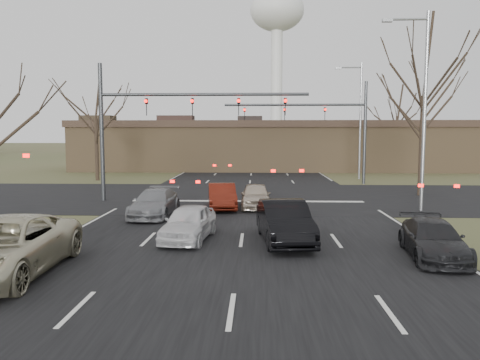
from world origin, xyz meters
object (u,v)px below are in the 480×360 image
object	(u,v)px
car_red_ahead	(222,196)
mast_arm_far	(329,120)
car_silver_ahead	(256,196)
mast_arm_near	(157,114)
car_grey_ahead	(155,203)
building	(270,145)
water_tower	(277,20)
car_silver_suv	(3,247)
streetlight_right_near	(421,101)
streetlight_right_far	(358,115)
car_charcoal_sedan	(433,239)
car_black_hatch	(284,222)
car_white_sedan	(189,223)

from	to	relation	value
car_red_ahead	mast_arm_far	bearing A→B (deg)	52.25
car_silver_ahead	car_red_ahead	bearing A→B (deg)	-173.54
mast_arm_near	mast_arm_far	world-z (taller)	same
mast_arm_near	car_grey_ahead	world-z (taller)	mast_arm_near
building	mast_arm_far	world-z (taller)	mast_arm_far
car_red_ahead	car_silver_ahead	bearing A→B (deg)	0.43
water_tower	car_silver_suv	world-z (taller)	water_tower
mast_arm_near	car_red_ahead	xyz separation A→B (m)	(3.94, -2.57, -4.41)
streetlight_right_near	car_silver_ahead	distance (m)	9.69
mast_arm_far	car_grey_ahead	distance (m)	18.86
mast_arm_far	streetlight_right_near	xyz separation A→B (m)	(2.64, -13.00, 0.57)
water_tower	mast_arm_far	distance (m)	101.67
streetlight_right_far	car_grey_ahead	distance (m)	23.94
car_grey_ahead	car_red_ahead	xyz separation A→B (m)	(3.05, 2.45, 0.01)
car_charcoal_sedan	car_black_hatch	bearing A→B (deg)	163.45
mast_arm_near	car_white_sedan	xyz separation A→B (m)	(3.25, -9.96, -4.41)
mast_arm_near	car_silver_ahead	bearing A→B (deg)	-22.20
mast_arm_near	car_silver_suv	size ratio (longest dim) A/B	2.07
mast_arm_near	car_charcoal_sedan	bearing A→B (deg)	-46.78
mast_arm_far	car_red_ahead	size ratio (longest dim) A/B	2.77
mast_arm_near	car_silver_suv	xyz separation A→B (m)	(-1.27, -14.59, -4.26)
car_charcoal_sedan	building	bearing A→B (deg)	102.95
mast_arm_far	car_black_hatch	xyz separation A→B (m)	(-4.61, -20.21, -4.26)
mast_arm_near	streetlight_right_far	distance (m)	20.20
car_white_sedan	car_red_ahead	bearing A→B (deg)	91.30
car_grey_ahead	car_red_ahead	bearing A→B (deg)	40.78
streetlight_right_near	car_grey_ahead	distance (m)	14.20
car_red_ahead	car_white_sedan	bearing A→B (deg)	-102.35
mast_arm_far	car_white_sedan	size ratio (longest dim) A/B	2.88
mast_arm_near	car_black_hatch	bearing A→B (deg)	-56.31
car_silver_suv	car_grey_ahead	distance (m)	9.81
streetlight_right_far	car_grey_ahead	size ratio (longest dim) A/B	2.24
car_white_sedan	car_red_ahead	size ratio (longest dim) A/B	0.96
building	streetlight_right_near	bearing A→B (deg)	-76.31
building	car_red_ahead	bearing A→B (deg)	-96.80
car_white_sedan	mast_arm_far	bearing A→B (deg)	74.39
mast_arm_far	car_silver_ahead	xyz separation A→B (m)	(-5.68, -12.34, -4.36)
car_silver_suv	car_white_sedan	distance (m)	6.47
car_white_sedan	streetlight_right_far	bearing A→B (deg)	71.38
building	car_grey_ahead	xyz separation A→B (m)	(-6.34, -30.02, -2.02)
car_silver_suv	car_black_hatch	bearing A→B (deg)	27.03
streetlight_right_near	car_white_sedan	bearing A→B (deg)	-147.18
water_tower	car_silver_ahead	bearing A→B (deg)	-92.88
building	car_charcoal_sedan	bearing A→B (deg)	-83.53
car_charcoal_sedan	car_silver_ahead	world-z (taller)	car_silver_ahead
water_tower	streetlight_right_near	xyz separation A→B (m)	(2.82, -110.00, -29.88)
building	mast_arm_far	bearing A→B (deg)	-74.42
car_red_ahead	car_silver_suv	bearing A→B (deg)	-120.47
streetlight_right_near	car_grey_ahead	world-z (taller)	streetlight_right_near
water_tower	car_red_ahead	world-z (taller)	water_tower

